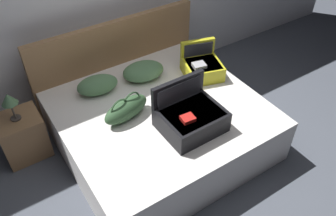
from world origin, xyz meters
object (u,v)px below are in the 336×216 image
(pillow_near_headboard, at_px, (97,85))
(duffel_bag, at_px, (126,109))
(hard_case_large, at_px, (190,117))
(pillow_center_head, at_px, (143,71))
(nightstand, at_px, (23,136))
(table_lamp, at_px, (9,100))
(hard_case_medium, at_px, (202,67))
(bed, at_px, (161,126))

(pillow_near_headboard, bearing_deg, duffel_bag, -81.92)
(hard_case_large, distance_m, pillow_center_head, 0.92)
(nightstand, relative_size, table_lamp, 1.58)
(hard_case_large, height_order, pillow_near_headboard, hard_case_large)
(hard_case_large, bearing_deg, hard_case_medium, 44.78)
(bed, bearing_deg, hard_case_medium, 18.33)
(hard_case_medium, height_order, duffel_bag, hard_case_medium)
(pillow_near_headboard, bearing_deg, table_lamp, 173.04)
(table_lamp, bearing_deg, hard_case_large, -38.00)
(hard_case_large, distance_m, nightstand, 1.78)
(hard_case_medium, distance_m, table_lamp, 2.03)
(bed, bearing_deg, table_lamp, 152.08)
(hard_case_large, bearing_deg, table_lamp, 141.31)
(nightstand, bearing_deg, table_lamp, 180.00)
(hard_case_medium, bearing_deg, pillow_center_head, 169.63)
(hard_case_large, distance_m, duffel_bag, 0.63)
(bed, height_order, table_lamp, table_lamp)
(bed, relative_size, table_lamp, 6.39)
(hard_case_large, xyz_separation_m, pillow_near_headboard, (-0.51, 0.96, -0.03))
(pillow_near_headboard, bearing_deg, bed, -53.49)
(duffel_bag, relative_size, nightstand, 1.09)
(hard_case_large, height_order, duffel_bag, hard_case_large)
(hard_case_medium, distance_m, nightstand, 2.07)
(hard_case_medium, distance_m, pillow_near_headboard, 1.17)
(pillow_near_headboard, relative_size, nightstand, 0.88)
(hard_case_large, height_order, pillow_center_head, hard_case_large)
(pillow_near_headboard, xyz_separation_m, nightstand, (-0.86, 0.10, -0.38))
(hard_case_medium, height_order, pillow_center_head, hard_case_medium)
(hard_case_medium, relative_size, pillow_near_headboard, 1.15)
(duffel_bag, bearing_deg, pillow_near_headboard, 98.08)
(duffel_bag, distance_m, pillow_near_headboard, 0.51)
(duffel_bag, xyz_separation_m, pillow_center_head, (0.46, 0.46, -0.01))
(pillow_near_headboard, bearing_deg, hard_case_large, -62.03)
(bed, bearing_deg, nightstand, 152.08)
(pillow_near_headboard, bearing_deg, nightstand, 173.04)
(pillow_near_headboard, xyz_separation_m, pillow_center_head, (0.53, -0.04, -0.00))
(hard_case_large, relative_size, hard_case_medium, 1.15)
(duffel_bag, relative_size, pillow_near_headboard, 1.24)
(duffel_bag, xyz_separation_m, pillow_near_headboard, (-0.07, 0.51, -0.00))
(duffel_bag, bearing_deg, pillow_center_head, 45.17)
(pillow_center_head, bearing_deg, bed, -101.61)
(hard_case_medium, relative_size, nightstand, 1.01)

